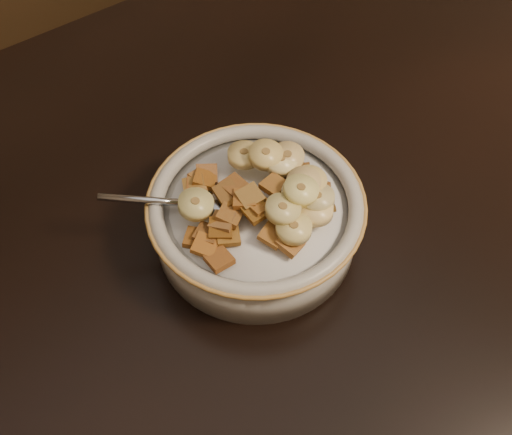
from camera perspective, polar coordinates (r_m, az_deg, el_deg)
table at (r=0.59m, az=6.04°, el=-1.37°), size 1.44×0.96×0.04m
chair at (r=1.12m, az=-11.73°, el=7.62°), size 0.48×0.48×0.85m
cereal_bowl at (r=0.54m, az=-0.00°, el=-0.45°), size 0.19×0.19×0.05m
milk at (r=0.52m, az=-0.00°, el=1.03°), size 0.16×0.16×0.00m
spoon at (r=0.52m, az=-3.39°, el=1.21°), size 0.06×0.05×0.01m
cereal_square_0 at (r=0.49m, az=-3.36°, el=-0.40°), size 0.03×0.03×0.01m
cereal_square_1 at (r=0.50m, az=-5.99°, el=-2.10°), size 0.03×0.03×0.01m
cereal_square_2 at (r=0.54m, az=-4.94°, el=4.31°), size 0.03×0.03×0.01m
cereal_square_3 at (r=0.53m, az=-5.88°, el=3.34°), size 0.03×0.03×0.01m
cereal_square_4 at (r=0.52m, az=6.38°, el=2.09°), size 0.03×0.03×0.01m
cereal_square_5 at (r=0.51m, az=4.36°, el=2.07°), size 0.03×0.03×0.01m
cereal_square_6 at (r=0.48m, az=3.43°, el=-2.62°), size 0.02×0.03×0.01m
cereal_square_7 at (r=0.49m, az=-3.55°, el=-1.10°), size 0.03×0.03×0.01m
cereal_square_8 at (r=0.50m, az=-2.45°, el=1.98°), size 0.02×0.02×0.01m
cereal_square_9 at (r=0.49m, az=-4.91°, el=-1.66°), size 0.03×0.03×0.01m
cereal_square_10 at (r=0.50m, az=-1.10°, el=1.91°), size 0.03×0.03×0.01m
cereal_square_11 at (r=0.49m, az=0.34°, el=1.16°), size 0.02×0.02×0.01m
cereal_square_12 at (r=0.51m, az=-2.24°, el=3.20°), size 0.02×0.02×0.01m
cereal_square_13 at (r=0.53m, az=5.54°, el=3.93°), size 0.03×0.03×0.01m
cereal_square_14 at (r=0.54m, az=2.97°, el=4.83°), size 0.03×0.03×0.01m
cereal_square_15 at (r=0.53m, az=-5.14°, el=3.81°), size 0.03×0.03×0.01m
cereal_square_16 at (r=0.49m, az=0.02°, el=0.68°), size 0.02×0.02×0.01m
cereal_square_17 at (r=0.51m, az=-2.93°, el=2.52°), size 0.02×0.02×0.01m
cereal_square_18 at (r=0.48m, az=-3.70°, el=-4.20°), size 0.02×0.02×0.01m
cereal_square_19 at (r=0.54m, az=-5.40°, el=3.98°), size 0.02×0.02×0.01m
cereal_square_20 at (r=0.49m, az=-2.84°, el=-1.77°), size 0.03×0.03×0.01m
cereal_square_21 at (r=0.51m, az=1.84°, el=3.23°), size 0.02×0.02×0.01m
cereal_square_22 at (r=0.52m, az=-5.86°, el=1.94°), size 0.03×0.03×0.01m
cereal_square_23 at (r=0.53m, az=4.43°, el=4.36°), size 0.03×0.03×0.01m
cereal_square_24 at (r=0.52m, az=5.19°, el=2.97°), size 0.02×0.02×0.01m
cereal_square_25 at (r=0.49m, az=1.68°, el=-1.73°), size 0.03×0.03×0.01m
cereal_square_26 at (r=0.49m, az=-0.59°, el=2.11°), size 0.02×0.02×0.01m
cereal_square_27 at (r=0.52m, az=6.63°, el=1.25°), size 0.03×0.03×0.01m
cereal_square_28 at (r=0.53m, az=-6.20°, el=3.20°), size 0.03×0.03×0.01m
cereal_square_29 at (r=0.49m, az=-5.09°, el=-2.81°), size 0.03×0.03×0.01m
cereal_square_30 at (r=0.52m, az=6.05°, el=2.83°), size 0.03×0.03×0.01m
cereal_square_31 at (r=0.49m, az=-2.66°, el=0.21°), size 0.03×0.03×0.01m
banana_slice_0 at (r=0.48m, az=3.80°, el=-1.09°), size 0.04×0.04×0.01m
banana_slice_1 at (r=0.52m, az=2.52°, el=5.62°), size 0.04×0.04×0.01m
banana_slice_2 at (r=0.50m, az=4.51°, el=2.71°), size 0.04×0.04×0.02m
banana_slice_3 at (r=0.53m, az=-1.20°, el=6.27°), size 0.03×0.03×0.01m
banana_slice_4 at (r=0.51m, az=5.36°, el=3.60°), size 0.04×0.04×0.01m
banana_slice_5 at (r=0.52m, az=1.00°, el=6.28°), size 0.04×0.04×0.01m
banana_slice_6 at (r=0.50m, az=4.28°, el=2.35°), size 0.03×0.03×0.01m
banana_slice_7 at (r=0.51m, az=4.79°, el=3.46°), size 0.04×0.04×0.01m
banana_slice_8 at (r=0.49m, az=-6.04°, el=1.32°), size 0.04×0.04×0.02m
banana_slice_9 at (r=0.49m, az=2.69°, el=0.80°), size 0.04×0.04×0.02m
banana_slice_10 at (r=0.50m, az=6.12°, el=1.90°), size 0.04×0.04×0.01m
banana_slice_11 at (r=0.52m, az=3.16°, el=6.02°), size 0.03×0.03×0.01m
banana_slice_12 at (r=0.50m, az=5.97°, el=0.66°), size 0.04×0.04×0.01m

